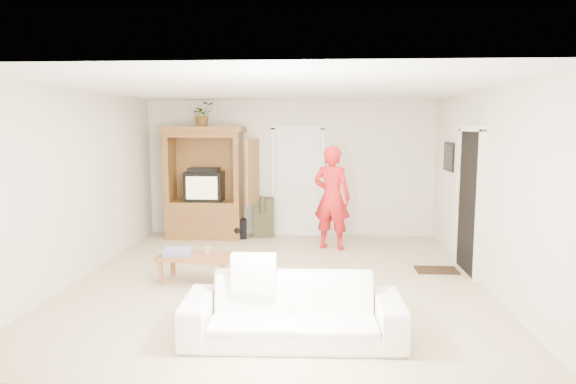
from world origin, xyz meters
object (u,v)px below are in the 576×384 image
sofa (293,310)px  man (332,198)px  armoire (206,190)px  coffee_table (197,258)px

sofa → man: bearing=81.4°
armoire → man: (2.36, -0.78, -0.02)m
sofa → coffee_table: (-1.41, 1.85, 0.01)m
sofa → coffee_table: 2.33m
man → coffee_table: bearing=66.8°
man → sofa: (-0.46, -3.86, -0.58)m
man → sofa: 3.93m
sofa → coffee_table: size_ratio=2.02×
coffee_table → sofa: bearing=-45.6°
man → coffee_table: 2.80m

